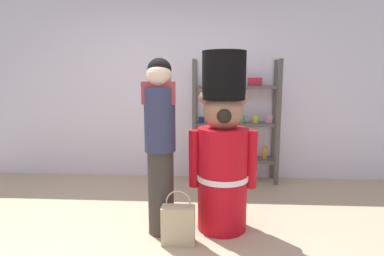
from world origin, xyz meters
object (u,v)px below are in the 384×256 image
at_px(merchandise_shelf, 235,121).
at_px(person_shopper, 160,140).
at_px(shopping_bag, 178,224).
at_px(teddy_bear_guard, 223,149).

distance_m(merchandise_shelf, person_shopper, 1.78).
height_order(merchandise_shelf, shopping_bag, merchandise_shelf).
bearing_deg(teddy_bear_guard, merchandise_shelf, 81.11).
relative_size(merchandise_shelf, shopping_bag, 3.50).
distance_m(merchandise_shelf, teddy_bear_guard, 1.49).
xyz_separation_m(merchandise_shelf, person_shopper, (-0.81, -1.59, 0.03)).
height_order(teddy_bear_guard, person_shopper, teddy_bear_guard).
relative_size(teddy_bear_guard, person_shopper, 1.04).
bearing_deg(shopping_bag, person_shopper, 131.89).
bearing_deg(teddy_bear_guard, person_shopper, -168.59).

